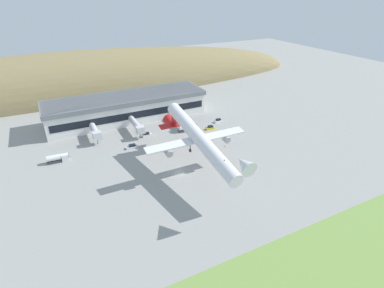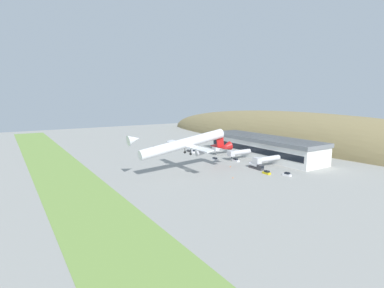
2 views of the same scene
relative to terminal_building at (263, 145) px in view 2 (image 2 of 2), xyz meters
The scene contains 16 objects.
ground_plane 54.40m from the terminal_building, 87.44° to the right, with size 445.71×445.71×0.00m, color gray.
grass_strip_foreground 105.09m from the terminal_building, 88.68° to the right, with size 401.14×24.28×0.08m, color #759947.
hill_backdrop 61.15m from the terminal_building, 113.77° to the left, with size 331.88×54.05×46.86m, color olive.
terminal_building is the anchor object (origin of this frame).
jetway_0 24.66m from the terminal_building, 137.73° to the right, with size 3.38×12.29×5.43m.
jetway_1 18.18m from the terminal_building, 93.63° to the right, with size 3.38×15.04×5.43m.
jetway_2 27.35m from the terminal_building, 43.28° to the right, with size 3.38×16.39×5.43m.
cargo_airplane 58.10m from the terminal_building, 82.11° to the right, with size 34.98×53.11×12.41m.
service_car_0 40.87m from the terminal_building, 43.62° to the right, with size 3.88×1.78×1.60m.
service_car_1 22.95m from the terminal_building, 85.39° to the right, with size 4.07×1.74×1.68m.
service_car_2 43.39m from the terminal_building, 32.13° to the right, with size 3.88×2.00×1.65m.
service_car_3 30.97m from the terminal_building, 103.28° to the right, with size 4.52×1.96×1.54m.
fuel_truck 44.11m from the terminal_building, 140.62° to the right, with size 7.52×2.48×3.02m.
box_truck 32.09m from the terminal_building, 51.83° to the right, with size 8.39×2.24×3.00m.
traffic_cone_0 34.69m from the terminal_building, 73.17° to the right, with size 0.52×0.52×0.58m.
traffic_cone_1 52.53m from the terminal_building, 59.62° to the right, with size 0.52×0.52×0.58m.
Camera 2 is at (118.26, -71.91, 34.03)m, focal length 28.00 mm.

